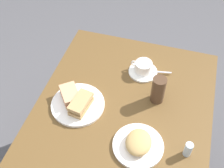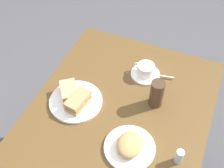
{
  "view_description": "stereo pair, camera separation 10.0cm",
  "coord_description": "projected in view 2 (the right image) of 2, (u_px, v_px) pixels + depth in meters",
  "views": [
    {
      "loc": [
        0.71,
        0.17,
        1.83
      ],
      "look_at": [
        -0.17,
        -0.08,
        0.78
      ],
      "focal_mm": 46.42,
      "sensor_mm": 36.0,
      "label": 1
    },
    {
      "loc": [
        0.67,
        0.27,
        1.83
      ],
      "look_at": [
        -0.17,
        -0.08,
        0.78
      ],
      "focal_mm": 46.42,
      "sensor_mm": 36.0,
      "label": 2
    }
  ],
  "objects": [
    {
      "name": "side_plate",
      "position": [
        130.0,
        148.0,
        1.19
      ],
      "size": [
        0.21,
        0.21,
        0.01
      ],
      "primitive_type": "cylinder",
      "color": "white",
      "rests_on": "dining_table"
    },
    {
      "name": "side_food_pile",
      "position": [
        130.0,
        144.0,
        1.17
      ],
      "size": [
        0.13,
        0.11,
        0.04
      ],
      "primitive_type": "ellipsoid",
      "color": "tan",
      "rests_on": "side_plate"
    },
    {
      "name": "sandwich_front",
      "position": [
        78.0,
        101.0,
        1.3
      ],
      "size": [
        0.13,
        0.09,
        0.05
      ],
      "color": "tan",
      "rests_on": "sandwich_plate"
    },
    {
      "name": "dining_table",
      "position": [
        115.0,
        135.0,
        1.38
      ],
      "size": [
        1.09,
        0.8,
        0.75
      ],
      "color": "brown",
      "rests_on": "ground_plane"
    },
    {
      "name": "drinking_glass",
      "position": [
        157.0,
        94.0,
        1.3
      ],
      "size": [
        0.06,
        0.06,
        0.14
      ],
      "primitive_type": "cylinder",
      "color": "#4A3222",
      "rests_on": "dining_table"
    },
    {
      "name": "spoon",
      "position": [
        161.0,
        76.0,
        1.45
      ],
      "size": [
        0.03,
        0.1,
        0.01
      ],
      "color": "silver",
      "rests_on": "coffee_saucer"
    },
    {
      "name": "sandwich_back",
      "position": [
        69.0,
        91.0,
        1.35
      ],
      "size": [
        0.14,
        0.13,
        0.05
      ],
      "color": "tan",
      "rests_on": "sandwich_plate"
    },
    {
      "name": "coffee_cup",
      "position": [
        146.0,
        69.0,
        1.44
      ],
      "size": [
        0.08,
        0.11,
        0.06
      ],
      "color": "white",
      "rests_on": "coffee_saucer"
    },
    {
      "name": "salt_shaker",
      "position": [
        179.0,
        157.0,
        1.13
      ],
      "size": [
        0.03,
        0.03,
        0.07
      ],
      "primitive_type": "cylinder",
      "color": "silver",
      "rests_on": "dining_table"
    },
    {
      "name": "sandwich_plate",
      "position": [
        76.0,
        101.0,
        1.35
      ],
      "size": [
        0.25,
        0.25,
        0.01
      ],
      "primitive_type": "cylinder",
      "color": "white",
      "rests_on": "dining_table"
    },
    {
      "name": "coffee_saucer",
      "position": [
        145.0,
        74.0,
        1.46
      ],
      "size": [
        0.15,
        0.15,
        0.01
      ],
      "primitive_type": "cylinder",
      "color": "white",
      "rests_on": "dining_table"
    }
  ]
}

